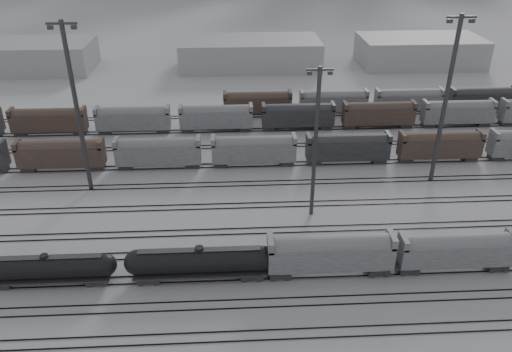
{
  "coord_description": "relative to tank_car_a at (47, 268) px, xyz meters",
  "views": [
    {
      "loc": [
        4.04,
        -48.6,
        41.42
      ],
      "look_at": [
        7.76,
        20.36,
        4.0
      ],
      "focal_mm": 35.0,
      "sensor_mm": 36.0,
      "label": 1
    }
  ],
  "objects": [
    {
      "name": "bg_string_far",
      "position": [
        54.46,
        55.0,
        0.37
      ],
      "size": [
        66.0,
        3.0,
        5.6
      ],
      "color": "#503B33",
      "rests_on": "ground"
    },
    {
      "name": "light_mast_c",
      "position": [
        34.89,
        14.17,
        9.74
      ],
      "size": [
        3.67,
        0.59,
        22.96
      ],
      "color": "#37373A",
      "rests_on": "ground"
    },
    {
      "name": "warehouse_left",
      "position": [
        -41.04,
        94.0,
        1.57
      ],
      "size": [
        50.0,
        18.0,
        8.0
      ],
      "primitive_type": "cube",
      "color": "#9A9A9C",
      "rests_on": "ground"
    },
    {
      "name": "tank_car_b",
      "position": [
        18.71,
        -0.0,
        0.23
      ],
      "size": [
        18.64,
        3.11,
        4.61
      ],
      "color": "black",
      "rests_on": "ground"
    },
    {
      "name": "tracks",
      "position": [
        18.96,
        16.5,
        -2.35
      ],
      "size": [
        220.0,
        71.5,
        0.16
      ],
      "color": "black",
      "rests_on": "ground"
    },
    {
      "name": "warehouse_mid",
      "position": [
        28.96,
        94.0,
        1.57
      ],
      "size": [
        40.0,
        18.0,
        8.0
      ],
      "primitive_type": "cube",
      "color": "#9A9A9C",
      "rests_on": "ground"
    },
    {
      "name": "bg_string_near",
      "position": [
        26.96,
        31.0,
        0.37
      ],
      "size": [
        151.0,
        3.0,
        5.6
      ],
      "color": "gray",
      "rests_on": "ground"
    },
    {
      "name": "hopper_car_b",
      "position": [
        51.05,
        0.0,
        0.79
      ],
      "size": [
        14.59,
        2.9,
        5.22
      ],
      "color": "black",
      "rests_on": "ground"
    },
    {
      "name": "hopper_car_a",
      "position": [
        35.0,
        0.0,
        1.06
      ],
      "size": [
        15.83,
        3.14,
        5.66
      ],
      "color": "black",
      "rests_on": "ground"
    },
    {
      "name": "ground",
      "position": [
        18.96,
        -1.0,
        -2.43
      ],
      "size": [
        900.0,
        900.0,
        0.0
      ],
      "primitive_type": "plane",
      "color": "silver",
      "rests_on": "ground"
    },
    {
      "name": "tank_car_a",
      "position": [
        0.0,
        0.0,
        0.0
      ],
      "size": [
        17.03,
        2.84,
        4.21
      ],
      "color": "black",
      "rests_on": "ground"
    },
    {
      "name": "light_mast_b",
      "position": [
        -0.56,
        23.84,
        12.12
      ],
      "size": [
        4.39,
        0.7,
        27.43
      ],
      "color": "#37373A",
      "rests_on": "ground"
    },
    {
      "name": "light_mast_d",
      "position": [
        57.01,
        23.64,
        12.29
      ],
      "size": [
        4.44,
        0.71,
        27.76
      ],
      "color": "#37373A",
      "rests_on": "ground"
    },
    {
      "name": "bg_string_mid",
      "position": [
        36.96,
        47.0,
        0.37
      ],
      "size": [
        151.0,
        3.0,
        5.6
      ],
      "color": "black",
      "rests_on": "ground"
    },
    {
      "name": "warehouse_right",
      "position": [
        78.96,
        94.0,
        1.57
      ],
      "size": [
        35.0,
        18.0,
        8.0
      ],
      "primitive_type": "cube",
      "color": "#9A9A9C",
      "rests_on": "ground"
    }
  ]
}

